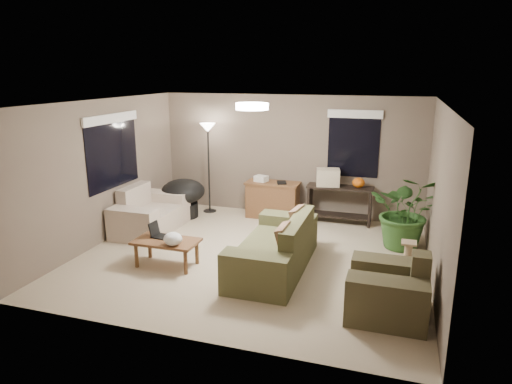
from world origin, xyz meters
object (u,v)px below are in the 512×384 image
(loveseat, at_px, (149,215))
(floor_lamp, at_px, (208,138))
(desk, at_px, (273,200))
(houseplant, at_px, (406,219))
(main_sofa, at_px, (277,251))
(papasan_chair, at_px, (183,195))
(cat_scratching_post, at_px, (407,260))
(armchair, at_px, (389,292))
(console_table, at_px, (339,202))
(coffee_table, at_px, (166,244))

(loveseat, relative_size, floor_lamp, 0.84)
(desk, relative_size, houseplant, 0.84)
(main_sofa, distance_m, houseplant, 2.41)
(main_sofa, xyz_separation_m, papasan_chair, (-2.54, 1.94, 0.17))
(floor_lamp, height_order, houseplant, floor_lamp)
(loveseat, bearing_deg, cat_scratching_post, -6.55)
(armchair, distance_m, papasan_chair, 5.07)
(console_table, xyz_separation_m, cat_scratching_post, (1.30, -2.08, -0.22))
(desk, height_order, papasan_chair, papasan_chair)
(desk, distance_m, cat_scratching_post, 3.35)
(armchair, bearing_deg, loveseat, 157.32)
(coffee_table, distance_m, papasan_chair, 2.50)
(cat_scratching_post, bearing_deg, console_table, 122.03)
(console_table, bearing_deg, floor_lamp, -178.13)
(armchair, xyz_separation_m, desk, (-2.43, 3.34, 0.08))
(loveseat, bearing_deg, armchair, -22.68)
(loveseat, height_order, desk, loveseat)
(loveseat, height_order, armchair, same)
(loveseat, bearing_deg, coffee_table, -51.16)
(main_sofa, relative_size, coffee_table, 2.20)
(console_table, distance_m, papasan_chair, 3.20)
(main_sofa, height_order, floor_lamp, floor_lamp)
(console_table, bearing_deg, cat_scratching_post, -57.97)
(armchair, relative_size, coffee_table, 1.00)
(coffee_table, distance_m, desk, 3.01)
(desk, distance_m, floor_lamp, 1.87)
(console_table, distance_m, floor_lamp, 3.01)
(main_sofa, height_order, desk, main_sofa)
(coffee_table, relative_size, desk, 0.91)
(main_sofa, distance_m, loveseat, 2.96)
(papasan_chair, bearing_deg, cat_scratching_post, -18.47)
(main_sofa, relative_size, console_table, 1.69)
(armchair, height_order, coffee_table, armchair)
(floor_lamp, bearing_deg, coffee_table, -80.10)
(loveseat, height_order, coffee_table, loveseat)
(main_sofa, xyz_separation_m, armchair, (1.68, -0.88, 0.00))
(floor_lamp, bearing_deg, main_sofa, -48.50)
(papasan_chair, height_order, houseplant, houseplant)
(papasan_chair, xyz_separation_m, houseplant, (4.40, -0.43, 0.05))
(desk, height_order, floor_lamp, floor_lamp)
(console_table, bearing_deg, main_sofa, -103.58)
(main_sofa, height_order, houseplant, houseplant)
(desk, distance_m, papasan_chair, 1.86)
(desk, xyz_separation_m, papasan_chair, (-1.78, -0.53, 0.09))
(loveseat, bearing_deg, houseplant, 6.35)
(coffee_table, height_order, desk, desk)
(armchair, bearing_deg, main_sofa, 152.50)
(console_table, distance_m, cat_scratching_post, 2.47)
(armchair, distance_m, console_table, 3.58)
(papasan_chair, height_order, floor_lamp, floor_lamp)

